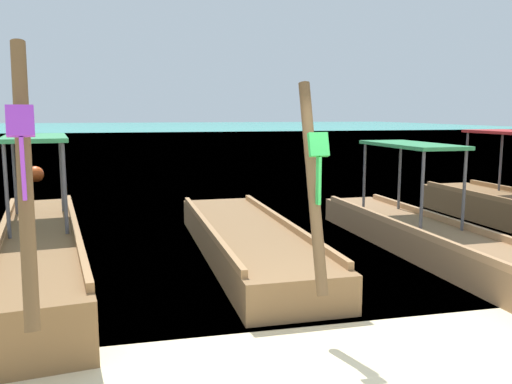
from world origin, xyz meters
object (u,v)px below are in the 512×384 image
(longtail_boat_violet_ribbon, at_px, (40,251))
(mooring_buoy_near, at_px, (35,174))
(longtail_boat_orange_ribbon, at_px, (435,239))
(longtail_boat_green_ribbon, at_px, (247,241))

(longtail_boat_violet_ribbon, bearing_deg, mooring_buoy_near, 99.29)
(longtail_boat_violet_ribbon, relative_size, longtail_boat_orange_ribbon, 0.97)
(longtail_boat_violet_ribbon, xyz_separation_m, longtail_boat_orange_ribbon, (5.98, -0.34, -0.08))
(longtail_boat_orange_ribbon, relative_size, mooring_buoy_near, 12.93)
(longtail_boat_violet_ribbon, xyz_separation_m, longtail_boat_green_ribbon, (3.06, 0.41, -0.12))
(longtail_boat_green_ribbon, height_order, longtail_boat_orange_ribbon, longtail_boat_green_ribbon)
(longtail_boat_green_ribbon, bearing_deg, mooring_buoy_near, 114.65)
(longtail_boat_orange_ribbon, distance_m, mooring_buoy_near, 13.73)
(longtail_boat_violet_ribbon, relative_size, mooring_buoy_near, 12.53)
(longtail_boat_green_ribbon, bearing_deg, longtail_boat_violet_ribbon, -172.44)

